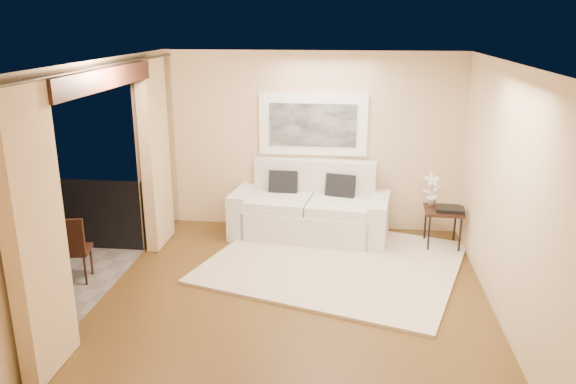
# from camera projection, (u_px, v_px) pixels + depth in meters

# --- Properties ---
(floor) EXTENTS (5.00, 5.00, 0.00)m
(floor) POSITION_uv_depth(u_px,v_px,m) (294.00, 300.00, 6.52)
(floor) COLOR brown
(floor) RESTS_ON ground
(room_shell) EXTENTS (5.00, 6.40, 5.00)m
(room_shell) POSITION_uv_depth(u_px,v_px,m) (97.00, 78.00, 6.00)
(room_shell) COLOR white
(room_shell) RESTS_ON ground
(balcony) EXTENTS (1.81, 2.60, 1.17)m
(balcony) POSITION_uv_depth(u_px,v_px,m) (24.00, 273.00, 6.82)
(balcony) COLOR #605B56
(balcony) RESTS_ON ground
(curtains) EXTENTS (0.16, 4.80, 2.64)m
(curtains) POSITION_uv_depth(u_px,v_px,m) (109.00, 184.00, 6.35)
(curtains) COLOR #D5B583
(curtains) RESTS_ON ground
(artwork) EXTENTS (1.62, 0.07, 0.92)m
(artwork) POSITION_uv_depth(u_px,v_px,m) (313.00, 125.00, 8.38)
(artwork) COLOR white
(artwork) RESTS_ON room_shell
(rug) EXTENTS (3.79, 3.53, 0.04)m
(rug) POSITION_uv_depth(u_px,v_px,m) (334.00, 262.00, 7.51)
(rug) COLOR beige
(rug) RESTS_ON floor
(sofa) EXTENTS (2.39, 1.25, 1.10)m
(sofa) POSITION_uv_depth(u_px,v_px,m) (311.00, 210.00, 8.39)
(sofa) COLOR silver
(sofa) RESTS_ON floor
(side_table) EXTENTS (0.55, 0.55, 0.57)m
(side_table) POSITION_uv_depth(u_px,v_px,m) (444.00, 213.00, 7.89)
(side_table) COLOR black
(side_table) RESTS_ON floor
(tray) EXTENTS (0.41, 0.32, 0.05)m
(tray) POSITION_uv_depth(u_px,v_px,m) (450.00, 209.00, 7.80)
(tray) COLOR black
(tray) RESTS_ON side_table
(orchid) EXTENTS (0.29, 0.24, 0.48)m
(orchid) POSITION_uv_depth(u_px,v_px,m) (432.00, 189.00, 7.97)
(orchid) COLOR white
(orchid) RESTS_ON side_table
(balcony_chair_far) EXTENTS (0.44, 0.44, 0.87)m
(balcony_chair_far) POSITION_uv_depth(u_px,v_px,m) (71.00, 246.00, 6.81)
(balcony_chair_far) COLOR black
(balcony_chair_far) RESTS_ON balcony
(balcony_chair_near) EXTENTS (0.49, 0.50, 0.96)m
(balcony_chair_near) POSITION_uv_depth(u_px,v_px,m) (44.00, 259.00, 6.29)
(balcony_chair_near) COLOR black
(balcony_chair_near) RESTS_ON balcony
(candle) EXTENTS (0.06, 0.06, 0.07)m
(candle) POSITION_uv_depth(u_px,v_px,m) (2.00, 233.00, 6.28)
(candle) COLOR red
(candle) RESTS_ON bistro_table
(glass_b) EXTENTS (0.06, 0.06, 0.12)m
(glass_b) POSITION_uv_depth(u_px,v_px,m) (2.00, 237.00, 6.12)
(glass_b) COLOR white
(glass_b) RESTS_ON bistro_table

